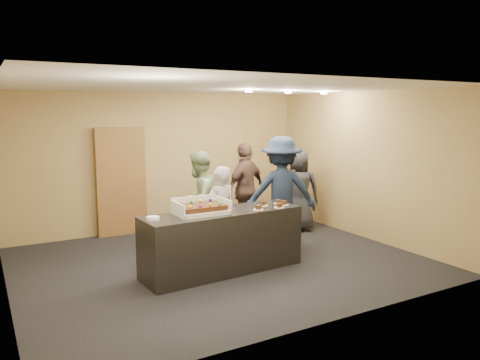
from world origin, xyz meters
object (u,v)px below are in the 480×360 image
at_px(serving_counter, 223,241).
at_px(person_server_grey, 220,214).
at_px(sheet_cake, 201,207).
at_px(person_navy_man, 281,192).
at_px(storage_cabinet, 121,182).
at_px(person_dark_suit, 299,190).
at_px(person_sage_man, 199,200).
at_px(cake_box, 201,210).
at_px(plate_stack, 153,218).
at_px(person_brown_extra, 246,189).

xyz_separation_m(serving_counter, person_server_grey, (0.19, 0.45, 0.30)).
distance_m(serving_counter, person_server_grey, 0.58).
distance_m(sheet_cake, person_server_grey, 0.74).
height_order(serving_counter, person_navy_man, person_navy_man).
relative_size(storage_cabinet, person_dark_suit, 1.27).
bearing_deg(person_sage_man, serving_counter, 46.04).
relative_size(cake_box, person_navy_man, 0.38).
bearing_deg(person_navy_man, storage_cabinet, -20.11).
xyz_separation_m(storage_cabinet, person_dark_suit, (3.12, -1.41, -0.22)).
bearing_deg(person_server_grey, cake_box, 27.65).
height_order(plate_stack, person_brown_extra, person_brown_extra).
relative_size(serving_counter, person_server_grey, 1.60).
distance_m(person_server_grey, person_dark_suit, 2.42).
relative_size(plate_stack, person_navy_man, 0.09).
height_order(serving_counter, storage_cabinet, storage_cabinet).
bearing_deg(person_server_grey, sheet_cake, 29.37).
xyz_separation_m(person_brown_extra, person_dark_suit, (1.07, -0.24, -0.07)).
height_order(sheet_cake, person_brown_extra, person_brown_extra).
distance_m(plate_stack, person_dark_suit, 3.76).
relative_size(serving_counter, person_navy_man, 1.25).
height_order(person_sage_man, person_dark_suit, person_sage_man).
xyz_separation_m(plate_stack, person_dark_suit, (3.48, 1.43, -0.12)).
xyz_separation_m(sheet_cake, person_navy_man, (1.82, 0.65, -0.04)).
height_order(storage_cabinet, person_dark_suit, storage_cabinet).
bearing_deg(person_navy_man, person_sage_man, -2.32).
xyz_separation_m(sheet_cake, plate_stack, (-0.72, -0.02, -0.08)).
relative_size(sheet_cake, person_navy_man, 0.33).
bearing_deg(sheet_cake, person_navy_man, 19.80).
relative_size(cake_box, sheet_cake, 1.17).
bearing_deg(person_brown_extra, person_server_grey, 24.77).
bearing_deg(person_sage_man, person_server_grey, 54.08).
xyz_separation_m(person_server_grey, person_brown_extra, (1.15, 1.19, 0.12)).
xyz_separation_m(plate_stack, person_brown_extra, (2.41, 1.67, -0.05)).
distance_m(plate_stack, person_sage_man, 1.84).
bearing_deg(person_brown_extra, person_dark_suit, 146.28).
distance_m(person_brown_extra, person_dark_suit, 1.10).
relative_size(serving_counter, person_brown_extra, 1.37).
relative_size(storage_cabinet, person_sage_man, 1.22).
bearing_deg(serving_counter, person_navy_man, 20.23).
bearing_deg(storage_cabinet, person_sage_man, -58.85).
xyz_separation_m(serving_counter, person_dark_suit, (2.42, 1.41, 0.36)).
relative_size(person_navy_man, person_brown_extra, 1.09).
height_order(storage_cabinet, person_brown_extra, storage_cabinet).
distance_m(cake_box, person_dark_suit, 3.09).
relative_size(plate_stack, person_dark_suit, 0.11).
bearing_deg(person_brown_extra, plate_stack, 13.48).
xyz_separation_m(serving_counter, plate_stack, (-1.06, -0.02, 0.47)).
xyz_separation_m(cake_box, person_server_grey, (0.53, 0.42, -0.20)).
relative_size(sheet_cake, plate_stack, 3.57).
relative_size(serving_counter, cake_box, 3.28).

